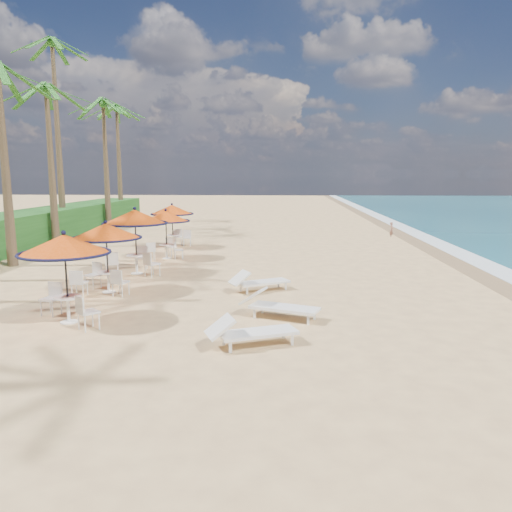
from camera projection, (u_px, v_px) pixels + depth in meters
The scene contains 16 objects.
ground at pixel (256, 329), 12.54m from camera, with size 160.00×160.00×0.00m, color tan.
foam_strip at pixel (481, 263), 21.86m from camera, with size 1.20×140.00×0.04m, color white.
wetsand_band at pixel (460, 263), 21.91m from camera, with size 1.40×140.00×0.02m, color olive.
station_0 at pixel (65, 253), 12.81m from camera, with size 2.34×2.34×2.44m.
station_1 at pixel (105, 240), 16.14m from camera, with size 2.29×2.29×2.39m.
station_2 at pixel (135, 225), 19.18m from camera, with size 2.51×2.51×2.62m.
station_3 at pixel (166, 222), 22.76m from camera, with size 2.20×2.20×2.30m.
station_4 at pixel (173, 215), 26.32m from camera, with size 2.26×2.35×2.36m.
lounger_near at pixel (249, 331), 11.24m from camera, with size 2.17×1.40×0.75m.
lounger_mid at pixel (277, 305), 13.47m from camera, with size 2.26×1.40×0.77m.
lounger_far at pixel (258, 281), 16.55m from camera, with size 2.09×1.54×0.73m.
palm_4 at pixel (47, 99), 25.59m from camera, with size 5.00×5.00×8.41m.
palm_5 at pixel (53, 55), 29.57m from camera, with size 5.00×5.00×11.81m.
palm_6 at pixel (103, 112), 33.60m from camera, with size 5.00×5.00×8.80m.
palm_7 at pixel (117, 116), 39.39m from camera, with size 5.00×5.00×9.23m.
person at pixel (392, 229), 30.89m from camera, with size 0.35×0.23×0.97m, color #8B5B47.
Camera 1 is at (0.69, -12.06, 3.85)m, focal length 35.00 mm.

